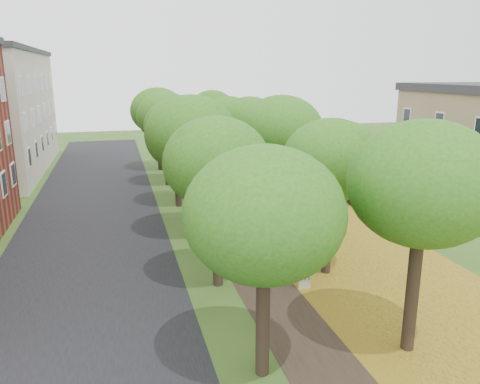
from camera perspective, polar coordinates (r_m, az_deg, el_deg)
ground at (r=15.29m, az=11.08°, el=-19.55°), size 120.00×120.00×0.00m
street_asphalt at (r=27.66m, az=-17.62°, el=-4.08°), size 8.00×70.00×0.01m
footpath at (r=28.23m, az=-2.24°, el=-3.01°), size 3.20×70.00×0.01m
leaf_verge at (r=29.67m, az=7.22°, el=-2.24°), size 7.50×70.00×0.01m
parking_lot at (r=34.51m, az=19.79°, el=-0.61°), size 9.00×16.00×0.01m
tree_row_west at (r=26.75m, az=-6.98°, el=6.90°), size 4.34×34.34×6.87m
tree_row_east at (r=27.82m, az=2.93°, el=7.27°), size 4.34×34.34×6.87m
bench at (r=19.92m, az=7.13°, el=-9.48°), size 0.75×1.81×0.83m
car_silver at (r=28.64m, az=21.91°, el=-2.33°), size 4.52×2.93×1.43m
car_red at (r=30.98m, az=20.28°, el=-0.85°), size 4.94×3.26×1.54m
car_grey at (r=32.42m, az=16.94°, el=-0.03°), size 5.10×2.66×1.41m
car_white at (r=37.55m, az=12.47°, el=2.28°), size 5.94×3.74×1.53m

